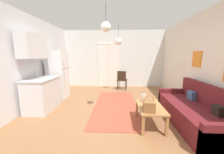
% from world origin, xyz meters
% --- Properties ---
extents(ground_plane, '(5.31, 7.22, 0.10)m').
position_xyz_m(ground_plane, '(0.00, 0.00, -0.05)').
color(ground_plane, '#8E603D').
extents(wall_back, '(4.91, 0.13, 2.69)m').
position_xyz_m(wall_back, '(-0.01, 3.36, 1.34)').
color(wall_back, silver).
rests_on(wall_back, ground_plane).
extents(wall_right, '(0.12, 6.82, 2.69)m').
position_xyz_m(wall_right, '(2.40, -0.00, 1.35)').
color(wall_right, silver).
rests_on(wall_right, ground_plane).
extents(wall_left, '(0.12, 6.82, 2.69)m').
position_xyz_m(wall_left, '(-2.40, 0.00, 1.35)').
color(wall_left, silver).
rests_on(wall_left, ground_plane).
extents(area_rug, '(1.26, 2.85, 0.01)m').
position_xyz_m(area_rug, '(0.10, 0.81, 0.01)').
color(area_rug, '#9E4733').
rests_on(area_rug, ground_plane).
extents(couch, '(0.84, 2.07, 0.90)m').
position_xyz_m(couch, '(1.91, -0.20, 0.28)').
color(couch, '#5B191E').
rests_on(couch, ground_plane).
extents(coffee_table, '(0.53, 0.90, 0.45)m').
position_xyz_m(coffee_table, '(0.89, -0.27, 0.39)').
color(coffee_table, '#A87542').
rests_on(coffee_table, ground_plane).
extents(bamboo_vase, '(0.09, 0.09, 0.41)m').
position_xyz_m(bamboo_vase, '(0.79, -0.03, 0.54)').
color(bamboo_vase, beige).
rests_on(bamboo_vase, coffee_table).
extents(handbag, '(0.25, 0.31, 0.32)m').
position_xyz_m(handbag, '(0.79, -0.52, 0.56)').
color(handbag, brown).
rests_on(handbag, coffee_table).
extents(refrigerator, '(0.61, 0.65, 1.71)m').
position_xyz_m(refrigerator, '(-1.97, 1.50, 0.85)').
color(refrigerator, white).
rests_on(refrigerator, ground_plane).
extents(kitchen_counter, '(0.64, 1.04, 2.11)m').
position_xyz_m(kitchen_counter, '(-2.01, 0.47, 0.79)').
color(kitchen_counter, silver).
rests_on(kitchen_counter, ground_plane).
extents(accent_chair, '(0.49, 0.48, 0.86)m').
position_xyz_m(accent_chair, '(0.36, 2.67, 0.49)').
color(accent_chair, black).
rests_on(accent_chair, ground_plane).
extents(pendant_lamp_near, '(0.23, 0.23, 0.62)m').
position_xyz_m(pendant_lamp_near, '(-0.11, 0.07, 2.18)').
color(pendant_lamp_near, black).
extents(pendant_lamp_far, '(0.28, 0.28, 0.77)m').
position_xyz_m(pendant_lamp_far, '(0.19, 2.14, 2.06)').
color(pendant_lamp_far, black).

